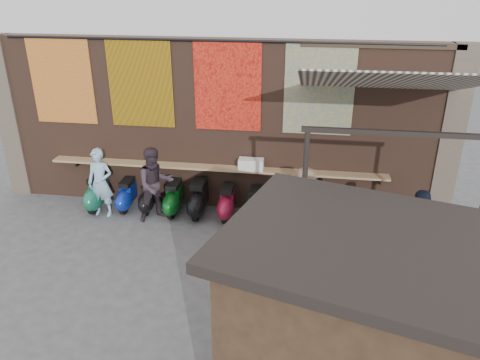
{
  "coord_description": "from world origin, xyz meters",
  "views": [
    {
      "loc": [
        2.07,
        -7.63,
        5.32
      ],
      "look_at": [
        0.77,
        1.2,
        1.33
      ],
      "focal_mm": 35.0,
      "sensor_mm": 36.0,
      "label": 1
    }
  ],
  "objects_px": {
    "scooter_stool_4": "(198,199)",
    "shopper_tan": "(304,204)",
    "scooter_stool_0": "(97,193)",
    "scooter_stool_3": "(174,198)",
    "shopper_navy": "(417,238)",
    "shelf_box": "(251,164)",
    "scooter_stool_8": "(309,209)",
    "scooter_stool_7": "(280,206)",
    "scooter_stool_6": "(255,205)",
    "shopper_grey": "(351,242)",
    "diner_left": "(101,183)",
    "scooter_stool_1": "(127,195)",
    "market_stall": "(360,359)",
    "scooter_stool_9": "(335,210)",
    "scooter_stool_5": "(227,203)",
    "scooter_stool_2": "(149,198)",
    "diner_right": "(155,184)"
  },
  "relations": [
    {
      "from": "diner_left",
      "to": "scooter_stool_1",
      "type": "bearing_deg",
      "value": 39.54
    },
    {
      "from": "scooter_stool_3",
      "to": "scooter_stool_7",
      "type": "distance_m",
      "value": 2.54
    },
    {
      "from": "scooter_stool_4",
      "to": "diner_left",
      "type": "height_order",
      "value": "diner_left"
    },
    {
      "from": "scooter_stool_6",
      "to": "scooter_stool_8",
      "type": "height_order",
      "value": "scooter_stool_6"
    },
    {
      "from": "shopper_tan",
      "to": "scooter_stool_3",
      "type": "bearing_deg",
      "value": 145.35
    },
    {
      "from": "scooter_stool_8",
      "to": "shopper_grey",
      "type": "distance_m",
      "value": 2.35
    },
    {
      "from": "scooter_stool_1",
      "to": "market_stall",
      "type": "bearing_deg",
      "value": -48.73
    },
    {
      "from": "scooter_stool_0",
      "to": "scooter_stool_1",
      "type": "distance_m",
      "value": 0.72
    },
    {
      "from": "scooter_stool_0",
      "to": "scooter_stool_4",
      "type": "xyz_separation_m",
      "value": [
        2.5,
        0.03,
        0.01
      ]
    },
    {
      "from": "shopper_navy",
      "to": "scooter_stool_1",
      "type": "bearing_deg",
      "value": -29.67
    },
    {
      "from": "scooter_stool_6",
      "to": "diner_left",
      "type": "distance_m",
      "value": 3.63
    },
    {
      "from": "scooter_stool_8",
      "to": "shopper_tan",
      "type": "relative_size",
      "value": 0.44
    },
    {
      "from": "shelf_box",
      "to": "scooter_stool_1",
      "type": "bearing_deg",
      "value": -175.08
    },
    {
      "from": "scooter_stool_0",
      "to": "market_stall",
      "type": "xyz_separation_m",
      "value": [
        5.65,
        -5.56,
        1.0
      ]
    },
    {
      "from": "shopper_grey",
      "to": "diner_right",
      "type": "bearing_deg",
      "value": -26.12
    },
    {
      "from": "scooter_stool_6",
      "to": "shopper_grey",
      "type": "distance_m",
      "value": 2.97
    },
    {
      "from": "scooter_stool_4",
      "to": "shopper_navy",
      "type": "relative_size",
      "value": 0.47
    },
    {
      "from": "scooter_stool_0",
      "to": "scooter_stool_3",
      "type": "relative_size",
      "value": 1.07
    },
    {
      "from": "shopper_tan",
      "to": "scooter_stool_0",
      "type": "bearing_deg",
      "value": 150.48
    },
    {
      "from": "diner_right",
      "to": "scooter_stool_6",
      "type": "bearing_deg",
      "value": -26.3
    },
    {
      "from": "scooter_stool_9",
      "to": "shopper_navy",
      "type": "distance_m",
      "value": 2.45
    },
    {
      "from": "shelf_box",
      "to": "shopper_tan",
      "type": "relative_size",
      "value": 0.35
    },
    {
      "from": "scooter_stool_5",
      "to": "diner_left",
      "type": "relative_size",
      "value": 0.49
    },
    {
      "from": "scooter_stool_6",
      "to": "diner_right",
      "type": "distance_m",
      "value": 2.33
    },
    {
      "from": "scooter_stool_9",
      "to": "scooter_stool_8",
      "type": "bearing_deg",
      "value": 174.69
    },
    {
      "from": "shelf_box",
      "to": "scooter_stool_8",
      "type": "height_order",
      "value": "shelf_box"
    },
    {
      "from": "scooter_stool_6",
      "to": "scooter_stool_0",
      "type": "bearing_deg",
      "value": -179.71
    },
    {
      "from": "scooter_stool_3",
      "to": "shopper_navy",
      "type": "relative_size",
      "value": 0.43
    },
    {
      "from": "scooter_stool_4",
      "to": "scooter_stool_5",
      "type": "xyz_separation_m",
      "value": [
        0.69,
        -0.03,
        -0.03
      ]
    },
    {
      "from": "scooter_stool_5",
      "to": "scooter_stool_3",
      "type": "bearing_deg",
      "value": 178.57
    },
    {
      "from": "scooter_stool_0",
      "to": "market_stall",
      "type": "height_order",
      "value": "market_stall"
    },
    {
      "from": "scooter_stool_1",
      "to": "scooter_stool_9",
      "type": "relative_size",
      "value": 0.94
    },
    {
      "from": "scooter_stool_6",
      "to": "shopper_navy",
      "type": "relative_size",
      "value": 0.41
    },
    {
      "from": "scooter_stool_6",
      "to": "scooter_stool_3",
      "type": "bearing_deg",
      "value": 179.7
    },
    {
      "from": "scooter_stool_1",
      "to": "scooter_stool_2",
      "type": "xyz_separation_m",
      "value": [
        0.56,
        -0.03,
        -0.03
      ]
    },
    {
      "from": "shopper_grey",
      "to": "shopper_tan",
      "type": "distance_m",
      "value": 1.7
    },
    {
      "from": "scooter_stool_3",
      "to": "scooter_stool_6",
      "type": "height_order",
      "value": "scooter_stool_3"
    },
    {
      "from": "scooter_stool_1",
      "to": "diner_left",
      "type": "xyz_separation_m",
      "value": [
        -0.46,
        -0.34,
        0.46
      ]
    },
    {
      "from": "scooter_stool_1",
      "to": "diner_right",
      "type": "xyz_separation_m",
      "value": [
        0.88,
        -0.36,
        0.51
      ]
    },
    {
      "from": "scooter_stool_1",
      "to": "scooter_stool_9",
      "type": "distance_m",
      "value": 4.97
    },
    {
      "from": "scooter_stool_6",
      "to": "shopper_tan",
      "type": "distance_m",
      "value": 1.4
    },
    {
      "from": "scooter_stool_8",
      "to": "scooter_stool_9",
      "type": "xyz_separation_m",
      "value": [
        0.59,
        -0.05,
        0.05
      ]
    },
    {
      "from": "scooter_stool_4",
      "to": "scooter_stool_9",
      "type": "xyz_separation_m",
      "value": [
        3.18,
        -0.04,
        -0.03
      ]
    },
    {
      "from": "scooter_stool_6",
      "to": "scooter_stool_8",
      "type": "distance_m",
      "value": 1.25
    },
    {
      "from": "scooter_stool_2",
      "to": "market_stall",
      "type": "bearing_deg",
      "value": -51.97
    },
    {
      "from": "shopper_tan",
      "to": "scooter_stool_1",
      "type": "bearing_deg",
      "value": 148.25
    },
    {
      "from": "shopper_navy",
      "to": "shopper_grey",
      "type": "relative_size",
      "value": 1.1
    },
    {
      "from": "scooter_stool_7",
      "to": "shopper_grey",
      "type": "relative_size",
      "value": 0.45
    },
    {
      "from": "market_stall",
      "to": "scooter_stool_7",
      "type": "bearing_deg",
      "value": 118.67
    },
    {
      "from": "scooter_stool_4",
      "to": "shopper_tan",
      "type": "xyz_separation_m",
      "value": [
        2.47,
        -0.7,
        0.4
      ]
    }
  ]
}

